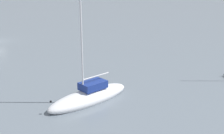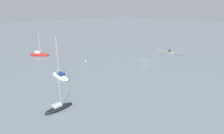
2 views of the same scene
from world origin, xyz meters
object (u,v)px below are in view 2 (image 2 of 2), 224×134
umbrella_open_black (170,49)px  sailboat_black_outer (59,108)px  sailboat_red_mid (39,55)px  mooring_buoy_near (86,61)px  person_seated_brown_left (170,51)px  sailboat_white_near (60,76)px  person_seated_blue_right (169,51)px

umbrella_open_black → sailboat_black_outer: bearing=98.9°
umbrella_open_black → sailboat_red_mid: 56.38m
sailboat_black_outer → mooring_buoy_near: sailboat_black_outer is taller
person_seated_brown_left → sailboat_red_mid: sailboat_red_mid is taller
person_seated_brown_left → sailboat_black_outer: (-8.86, 58.41, -0.63)m
sailboat_white_near → mooring_buoy_near: bearing=32.1°
person_seated_brown_left → mooring_buoy_near: (15.41, 34.49, -0.82)m
umbrella_open_black → person_seated_brown_left: bearing=175.3°
umbrella_open_black → mooring_buoy_near: size_ratio=2.13×
person_seated_blue_right → umbrella_open_black: size_ratio=0.58×
sailboat_black_outer → person_seated_blue_right: bearing=97.3°
umbrella_open_black → sailboat_red_mid: sailboat_red_mid is taller
person_seated_blue_right → mooring_buoy_near: (14.85, 34.40, -0.82)m
sailboat_red_mid → mooring_buoy_near: sailboat_red_mid is taller
sailboat_white_near → sailboat_black_outer: sailboat_white_near is taller
person_seated_blue_right → mooring_buoy_near: size_ratio=1.23×
sailboat_black_outer → sailboat_white_near: bearing=148.7°
person_seated_brown_left → mooring_buoy_near: bearing=71.9°
person_seated_blue_right → sailboat_red_mid: bearing=56.4°
person_seated_blue_right → mooring_buoy_near: bearing=72.6°
person_seated_blue_right → sailboat_black_outer: bearing=105.2°
sailboat_white_near → sailboat_red_mid: size_ratio=1.12×
person_seated_brown_left → umbrella_open_black: size_ratio=0.58×
sailboat_white_near → mooring_buoy_near: 17.53m
sailboat_red_mid → mooring_buoy_near: bearing=72.9°
sailboat_white_near → person_seated_brown_left: bearing=-5.6°
sailboat_white_near → sailboat_black_outer: 17.78m
sailboat_black_outer → umbrella_open_black: bearing=97.1°
mooring_buoy_near → sailboat_black_outer: bearing=135.4°
mooring_buoy_near → person_seated_blue_right: bearing=-113.4°
person_seated_blue_right → sailboat_red_mid: 56.10m
umbrella_open_black → sailboat_black_outer: size_ratio=0.14×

